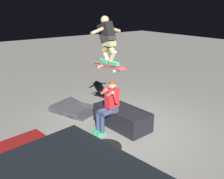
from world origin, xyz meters
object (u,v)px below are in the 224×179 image
Objects in this scene: person_sitting_on_ledge at (109,104)px; trash_bin at (107,168)px; skateboard at (109,67)px; kicker_ramp at (76,110)px; skater_airborne at (107,38)px; ledge_box_main at (122,117)px.

person_sitting_on_ledge reaches higher than trash_bin.
kicker_ramp is at bearing 1.65° from skateboard.
person_sitting_on_ledge is 1.31× the size of skateboard.
trash_bin is (-3.43, 1.31, 0.39)m from kicker_ramp.
kicker_ramp is (1.63, 0.04, -2.38)m from skater_airborne.
trash_bin reaches higher than kicker_ramp.
ledge_box_main is 1.56m from skateboard.
skateboard is 2.39m from kicker_ramp.
skateboard reaches higher than ledge_box_main.
person_sitting_on_ledge is at bearing -176.87° from kicker_ramp.
ledge_box_main is at bearing -45.74° from trash_bin.
skateboard is 2.56m from trash_bin.
ledge_box_main is 1.20× the size of person_sitting_on_ledge.
skater_airborne reaches higher than ledge_box_main.
skateboard is at bearing -38.00° from trash_bin.
skateboard reaches higher than kicker_ramp.
ledge_box_main is 1.85× the size of trash_bin.
skater_airborne is at bearing 104.33° from person_sitting_on_ledge.
ledge_box_main is at bearing -84.23° from skateboard.
kicker_ramp is 1.75× the size of trash_bin.
ledge_box_main is at bearing -162.34° from kicker_ramp.
trash_bin is at bearing 134.26° from ledge_box_main.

